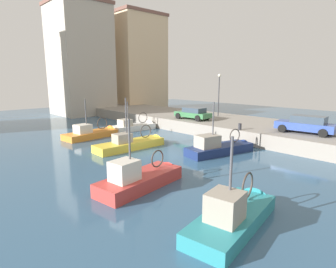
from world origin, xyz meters
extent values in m
plane|color=#335675|center=(0.00, 0.00, 0.00)|extent=(80.00, 80.00, 0.00)
cube|color=gray|center=(11.50, 0.00, 0.60)|extent=(9.00, 56.00, 1.20)
cube|color=gold|center=(-0.63, 2.94, 0.00)|extent=(5.81, 1.78, 1.20)
cone|color=gold|center=(2.62, 2.91, 0.00)|extent=(0.91, 1.56, 1.55)
cube|color=#B2A893|center=(-0.63, 2.94, 0.54)|extent=(5.58, 1.64, 0.08)
cube|color=gray|center=(-1.31, 2.94, 0.95)|extent=(1.35, 1.00, 0.74)
cylinder|color=#4C4C51|center=(-0.91, 2.94, 2.31)|extent=(0.10, 0.10, 3.53)
torus|color=#3F3833|center=(0.99, 2.92, 1.21)|extent=(1.12, 0.09, 1.12)
sphere|color=white|center=(-2.36, 3.90, 0.18)|extent=(0.32, 0.32, 0.32)
cube|color=white|center=(4.40, 9.46, 0.00)|extent=(4.80, 2.13, 1.14)
cone|color=white|center=(7.11, 9.34, 0.00)|extent=(0.97, 1.77, 1.73)
cube|color=#896B4C|center=(4.40, 9.46, 0.51)|extent=(4.60, 1.97, 0.08)
cube|color=#B7AD99|center=(3.41, 9.50, 0.91)|extent=(1.23, 1.36, 0.71)
cylinder|color=#4C4C51|center=(3.76, 9.48, 1.81)|extent=(0.10, 0.10, 2.59)
torus|color=#3F3833|center=(5.72, 9.40, 1.23)|extent=(1.21, 0.13, 1.21)
sphere|color=white|center=(3.04, 10.58, 0.17)|extent=(0.32, 0.32, 0.32)
cube|color=teal|center=(-4.68, -9.47, 0.00)|extent=(5.13, 2.56, 1.17)
cone|color=teal|center=(-1.93, -8.98, 0.00)|extent=(1.16, 1.68, 1.55)
cube|color=#896B4C|center=(-4.68, -9.47, 0.53)|extent=(4.91, 2.39, 0.08)
cube|color=gray|center=(-5.39, -9.60, 1.09)|extent=(1.39, 1.32, 1.04)
cylinder|color=#4C4C51|center=(-5.04, -9.54, 2.04)|extent=(0.10, 0.10, 3.02)
torus|color=#3F3833|center=(-3.33, -9.23, 1.20)|extent=(1.13, 0.28, 1.13)
sphere|color=white|center=(-6.30, -8.80, 0.18)|extent=(0.32, 0.32, 0.32)
cube|color=#BC3833|center=(-4.88, -4.02, 0.00)|extent=(5.04, 2.42, 1.37)
cone|color=#BC3833|center=(-2.14, -3.62, 0.00)|extent=(1.12, 1.67, 1.56)
cube|color=#9E7A51|center=(-4.88, -4.02, 0.62)|extent=(4.83, 2.26, 0.08)
cube|color=beige|center=(-5.92, -4.17, 1.16)|extent=(1.40, 1.23, 1.01)
cylinder|color=#4C4C51|center=(-5.54, -4.12, 2.13)|extent=(0.10, 0.10, 3.02)
torus|color=#3F3833|center=(-3.54, -3.82, 1.22)|extent=(0.98, 0.22, 0.98)
sphere|color=white|center=(-6.45, -3.29, 0.21)|extent=(0.32, 0.32, 0.32)
cube|color=navy|center=(3.42, -2.84, 0.00)|extent=(5.60, 2.72, 1.27)
cone|color=navy|center=(6.40, -3.45, 0.00)|extent=(1.18, 1.66, 1.51)
cube|color=#896B4C|center=(3.42, -2.84, 0.57)|extent=(5.36, 2.54, 0.08)
cube|color=gray|center=(2.27, -2.61, 1.07)|extent=(1.78, 1.50, 0.91)
cylinder|color=#4C4C51|center=(2.73, -2.70, 2.23)|extent=(0.10, 0.10, 3.31)
torus|color=#3F3833|center=(4.90, -3.14, 1.21)|extent=(1.05, 0.29, 1.06)
sphere|color=white|center=(2.03, -1.62, 0.19)|extent=(0.32, 0.32, 0.32)
cube|color=orange|center=(-0.94, 8.94, 0.00)|extent=(5.15, 2.47, 1.14)
cone|color=orange|center=(1.88, 9.25, 0.00)|extent=(1.08, 1.83, 1.75)
cube|color=#896B4C|center=(-0.94, 8.94, 0.51)|extent=(4.93, 2.29, 0.08)
cube|color=beige|center=(-1.70, 8.86, 0.95)|extent=(1.46, 1.36, 0.81)
cylinder|color=#4C4C51|center=(-1.30, 8.90, 2.09)|extent=(0.10, 0.10, 3.16)
torus|color=#3F3833|center=(0.45, 9.09, 1.21)|extent=(1.17, 0.21, 1.17)
sphere|color=white|center=(-2.53, 9.84, 0.17)|extent=(0.32, 0.32, 0.32)
cube|color=#387547|center=(8.99, 4.92, 1.72)|extent=(1.78, 4.07, 0.50)
cube|color=#384756|center=(9.00, 4.72, 2.22)|extent=(1.51, 2.30, 0.50)
cylinder|color=black|center=(8.13, 6.24, 1.52)|extent=(0.25, 0.65, 0.64)
cylinder|color=black|center=(9.74, 6.31, 1.52)|extent=(0.25, 0.65, 0.64)
cylinder|color=black|center=(8.24, 3.52, 1.52)|extent=(0.25, 0.65, 0.64)
cylinder|color=black|center=(9.85, 3.59, 1.52)|extent=(0.25, 0.65, 0.64)
cube|color=#334C9E|center=(9.80, -6.40, 1.77)|extent=(2.03, 4.51, 0.60)
cube|color=#384756|center=(9.82, -6.62, 2.35)|extent=(1.66, 2.57, 0.56)
cylinder|color=black|center=(8.85, -4.99, 1.52)|extent=(0.28, 0.66, 0.64)
cylinder|color=black|center=(10.47, -4.84, 1.52)|extent=(0.28, 0.66, 0.64)
cylinder|color=black|center=(9.13, -7.96, 1.52)|extent=(0.28, 0.66, 0.64)
cylinder|color=black|center=(10.75, -7.80, 1.52)|extent=(0.28, 0.66, 0.64)
cylinder|color=#2D2D33|center=(7.35, -2.00, 1.48)|extent=(0.28, 0.28, 0.55)
cylinder|color=#38383D|center=(13.00, 4.54, 3.45)|extent=(0.12, 0.12, 4.50)
sphere|color=#F2EACC|center=(13.00, 4.54, 5.85)|extent=(0.36, 0.36, 0.36)
cube|color=beige|center=(17.39, 25.69, 8.02)|extent=(8.54, 6.64, 16.05)
cube|color=brown|center=(17.39, 25.69, 16.30)|extent=(8.88, 6.91, 0.50)
cube|color=#B2A899|center=(6.93, 26.37, 8.08)|extent=(7.59, 8.11, 16.16)
cube|color=brown|center=(6.93, 26.37, 16.41)|extent=(7.90, 8.44, 0.50)
camera|label=1|loc=(-12.94, -14.78, 5.49)|focal=29.43mm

